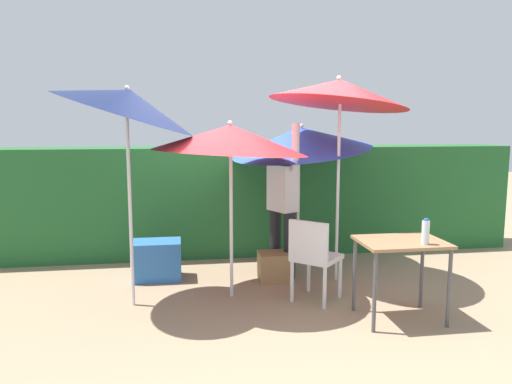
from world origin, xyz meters
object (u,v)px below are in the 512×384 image
Objects in this scene: person_vendor at (283,201)px; bottle_water at (425,232)px; umbrella_navy at (339,92)px; folding_table at (401,250)px; umbrella_orange at (230,139)px; crate_cardboard at (274,266)px; umbrella_rainbow at (300,139)px; umbrella_yellow at (127,102)px; chair_plastic at (314,255)px; cooler_box at (157,260)px.

person_vendor is 7.83× the size of bottle_water.
folding_table is at bearing -79.67° from umbrella_navy.
person_vendor is at bearing 41.48° from umbrella_orange.
umbrella_navy is at bearing -5.21° from crate_cardboard.
umbrella_navy is at bearing -71.31° from umbrella_rainbow.
person_vendor is at bearing 120.56° from bottle_water.
umbrella_navy reaches higher than umbrella_yellow.
chair_plastic is 0.88m from crate_cardboard.
chair_plastic is at bearing -97.91° from umbrella_rainbow.
umbrella_yellow reaches higher than bottle_water.
person_vendor is 1.69m from cooler_box.
person_vendor is (-0.35, -0.55, -0.73)m from umbrella_rainbow.
cooler_box is at bearing -166.72° from umbrella_rainbow.
cooler_box is 2.90m from folding_table.
folding_table is (0.70, -0.57, 0.17)m from chair_plastic.
chair_plastic is (0.84, -0.31, -1.21)m from umbrella_orange.
umbrella_yellow is 6.65× the size of crate_cardboard.
umbrella_navy is 2.81× the size of chair_plastic.
umbrella_navy reaches higher than cooler_box.
umbrella_rainbow is 2.50× the size of folding_table.
umbrella_orange is at bearing -131.85° from umbrella_rainbow.
bottle_water reaches higher than chair_plastic.
umbrella_navy is 3.12× the size of folding_table.
cooler_box is at bearing 171.13° from umbrella_navy.
person_vendor reaches higher than chair_plastic.
umbrella_orange is 3.30× the size of cooler_box.
umbrella_orange is 1.71m from crate_cardboard.
cooler_box is 3.15m from bottle_water.
chair_plastic is at bearing -70.15° from crate_cardboard.
umbrella_rainbow is 1.88m from chair_plastic.
folding_table is 3.33× the size of bottle_water.
umbrella_yellow reaches higher than cooler_box.
umbrella_orange is at bearing -163.50° from umbrella_navy.
folding_table is at bearing -39.30° from chair_plastic.
umbrella_yellow is at bearing 160.35° from bottle_water.
person_vendor is 2.35× the size of folding_table.
umbrella_rainbow is at bearing 48.15° from umbrella_orange.
crate_cardboard is (-0.13, -0.16, -0.76)m from person_vendor.
umbrella_navy is at bearing 56.09° from chair_plastic.
crate_cardboard is at bearing 174.79° from umbrella_navy.
umbrella_navy is 6.82× the size of crate_cardboard.
umbrella_orange is 2.15m from bottle_water.
umbrella_rainbow is at bearing 106.06° from bottle_water.
folding_table reaches higher than cooler_box.
bottle_water is (0.64, -2.22, -0.77)m from umbrella_rainbow.
umbrella_navy reaches higher than chair_plastic.
folding_table is at bearing -29.81° from umbrella_orange.
cooler_box is 2.42× the size of bottle_water.
person_vendor is 2.11× the size of chair_plastic.
umbrella_navy is 1.45m from person_vendor.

